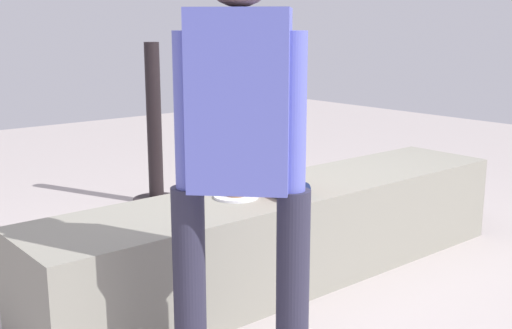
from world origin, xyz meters
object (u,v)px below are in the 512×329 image
at_px(adult_standing, 240,131).
at_px(handbag_black_leather, 44,262).
at_px(cake_plate, 236,193).
at_px(gift_bag, 241,211).
at_px(child_seated, 270,150).
at_px(water_bottle_near_gift, 217,212).
at_px(handbag_brown_canvas, 194,235).

height_order(adult_standing, handbag_black_leather, adult_standing).
distance_m(cake_plate, gift_bag, 0.95).
distance_m(child_seated, gift_bag, 0.95).
xyz_separation_m(adult_standing, handbag_black_leather, (-0.14, 1.50, -0.88)).
height_order(water_bottle_near_gift, handbag_brown_canvas, handbag_brown_canvas).
distance_m(child_seated, handbag_brown_canvas, 0.81).
bearing_deg(handbag_brown_canvas, child_seated, -80.88).
bearing_deg(handbag_black_leather, water_bottle_near_gift, 7.50).
bearing_deg(handbag_black_leather, cake_plate, -48.56).
height_order(adult_standing, handbag_brown_canvas, adult_standing).
relative_size(adult_standing, gift_bag, 4.32).
bearing_deg(gift_bag, cake_plate, -129.84).
distance_m(cake_plate, handbag_black_leather, 1.12).
relative_size(adult_standing, cake_plate, 7.24).
bearing_deg(handbag_brown_canvas, water_bottle_near_gift, 40.98).
relative_size(cake_plate, handbag_brown_canvas, 0.62).
relative_size(child_seated, cake_plate, 2.16).
bearing_deg(water_bottle_near_gift, child_seated, -110.77).
bearing_deg(gift_bag, adult_standing, -128.44).
xyz_separation_m(cake_plate, gift_bag, (0.57, 0.68, -0.35)).
distance_m(adult_standing, cake_plate, 1.01).
bearing_deg(child_seated, adult_standing, -136.64).
xyz_separation_m(cake_plate, handbag_brown_canvas, (0.12, 0.55, -0.39)).
relative_size(child_seated, water_bottle_near_gift, 2.17).
distance_m(adult_standing, handbag_black_leather, 1.74).
distance_m(water_bottle_near_gift, handbag_black_leather, 1.26).
xyz_separation_m(child_seated, water_bottle_near_gift, (0.36, 0.95, -0.61)).
distance_m(adult_standing, gift_bag, 1.96).
relative_size(adult_standing, handbag_brown_canvas, 4.46).
bearing_deg(adult_standing, water_bottle_near_gift, 56.19).
distance_m(child_seated, water_bottle_near_gift, 1.19).
height_order(adult_standing, water_bottle_near_gift, adult_standing).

